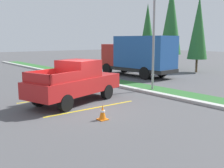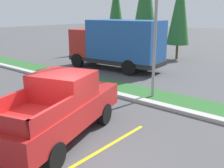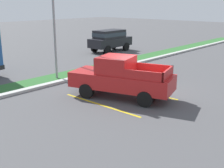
{
  "view_description": "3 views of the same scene",
  "coord_description": "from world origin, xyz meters",
  "px_view_note": "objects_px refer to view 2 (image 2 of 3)",
  "views": [
    {
      "loc": [
        10.54,
        -6.28,
        3.1
      ],
      "look_at": [
        -0.18,
        2.2,
        0.84
      ],
      "focal_mm": 43.18,
      "sensor_mm": 36.0,
      "label": 1
    },
    {
      "loc": [
        5.28,
        -4.38,
        3.95
      ],
      "look_at": [
        -0.76,
        2.84,
        1.32
      ],
      "focal_mm": 41.78,
      "sensor_mm": 36.0,
      "label": 2
    },
    {
      "loc": [
        -11.86,
        -8.72,
        4.7
      ],
      "look_at": [
        -1.9,
        0.22,
        0.94
      ],
      "focal_mm": 46.78,
      "sensor_mm": 36.0,
      "label": 3
    }
  ],
  "objects_px": {
    "cypress_tree_center": "(180,9)",
    "cypress_tree_leftmost": "(116,8)",
    "street_light": "(154,9)",
    "cargo_truck_distant": "(117,43)",
    "pickup_truck_main": "(60,107)"
  },
  "relations": [
    {
      "from": "pickup_truck_main",
      "to": "cypress_tree_leftmost",
      "type": "height_order",
      "value": "cypress_tree_leftmost"
    },
    {
      "from": "street_light",
      "to": "cypress_tree_center",
      "type": "distance_m",
      "value": 10.99
    },
    {
      "from": "cargo_truck_distant",
      "to": "cypress_tree_leftmost",
      "type": "relative_size",
      "value": 0.97
    },
    {
      "from": "cypress_tree_leftmost",
      "to": "cypress_tree_center",
      "type": "bearing_deg",
      "value": -4.3
    },
    {
      "from": "cargo_truck_distant",
      "to": "cypress_tree_leftmost",
      "type": "height_order",
      "value": "cypress_tree_leftmost"
    },
    {
      "from": "cypress_tree_center",
      "to": "cypress_tree_leftmost",
      "type": "bearing_deg",
      "value": 175.7
    },
    {
      "from": "pickup_truck_main",
      "to": "cypress_tree_leftmost",
      "type": "relative_size",
      "value": 0.77
    },
    {
      "from": "pickup_truck_main",
      "to": "street_light",
      "type": "xyz_separation_m",
      "value": [
        0.14,
        5.26,
        3.0
      ]
    },
    {
      "from": "cypress_tree_leftmost",
      "to": "cypress_tree_center",
      "type": "height_order",
      "value": "cypress_tree_leftmost"
    },
    {
      "from": "pickup_truck_main",
      "to": "cypress_tree_leftmost",
      "type": "xyz_separation_m",
      "value": [
        -10.82,
        16.11,
        3.2
      ]
    },
    {
      "from": "cargo_truck_distant",
      "to": "street_light",
      "type": "height_order",
      "value": "street_light"
    },
    {
      "from": "street_light",
      "to": "cypress_tree_center",
      "type": "xyz_separation_m",
      "value": [
        -3.82,
        10.31,
        0.14
      ]
    },
    {
      "from": "street_light",
      "to": "pickup_truck_main",
      "type": "bearing_deg",
      "value": -91.49
    },
    {
      "from": "cargo_truck_distant",
      "to": "cypress_tree_center",
      "type": "height_order",
      "value": "cypress_tree_center"
    },
    {
      "from": "pickup_truck_main",
      "to": "cypress_tree_center",
      "type": "xyz_separation_m",
      "value": [
        -3.68,
        15.57,
        3.14
      ]
    }
  ]
}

